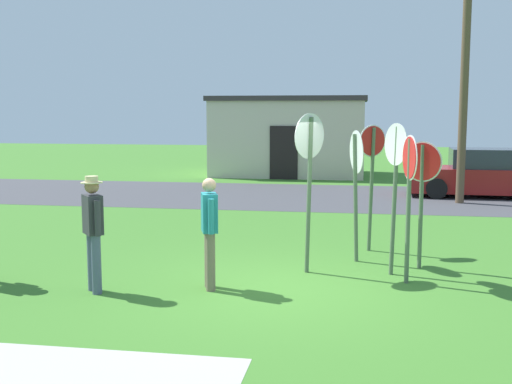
% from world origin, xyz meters
% --- Properties ---
extents(ground_plane, '(80.00, 80.00, 0.00)m').
position_xyz_m(ground_plane, '(0.00, 0.00, 0.00)').
color(ground_plane, '#3D7528').
extents(street_asphalt, '(60.00, 6.40, 0.01)m').
position_xyz_m(street_asphalt, '(0.00, 10.72, 0.00)').
color(street_asphalt, '#424247').
rests_on(street_asphalt, ground).
extents(building_background, '(6.41, 4.24, 3.28)m').
position_xyz_m(building_background, '(-1.72, 17.62, 1.65)').
color(building_background, beige).
rests_on(building_background, ground).
extents(utility_pole, '(1.80, 0.24, 7.86)m').
position_xyz_m(utility_pole, '(4.17, 9.98, 4.11)').
color(utility_pole, brown).
rests_on(utility_pole, ground).
extents(parked_car_on_street, '(4.36, 2.14, 1.51)m').
position_xyz_m(parked_car_on_street, '(5.02, 11.60, 0.69)').
color(parked_car_on_street, maroon).
rests_on(parked_car_on_street, ground).
extents(stop_sign_low_front, '(0.35, 0.62, 2.49)m').
position_xyz_m(stop_sign_low_front, '(1.86, 1.25, 1.67)').
color(stop_sign_low_front, '#51664C').
rests_on(stop_sign_low_front, ground).
extents(stop_sign_center_cluster, '(0.50, 0.39, 2.42)m').
position_xyz_m(stop_sign_center_cluster, '(1.51, 2.99, 1.60)').
color(stop_sign_center_cluster, '#51664C').
rests_on(stop_sign_center_cluster, ground).
extents(stop_sign_tallest, '(0.18, 0.68, 2.32)m').
position_xyz_m(stop_sign_tallest, '(2.04, 0.73, 1.57)').
color(stop_sign_tallest, '#51664C').
rests_on(stop_sign_tallest, ground).
extents(stop_sign_far_back, '(0.44, 0.63, 2.65)m').
position_xyz_m(stop_sign_far_back, '(0.47, 1.13, 1.80)').
color(stop_sign_far_back, '#51664C').
rests_on(stop_sign_far_back, ground).
extents(stop_sign_rear_left, '(0.27, 0.73, 2.34)m').
position_xyz_m(stop_sign_rear_left, '(1.23, 2.06, 1.60)').
color(stop_sign_rear_left, '#51664C').
rests_on(stop_sign_rear_left, ground).
extents(stop_sign_leaning_left, '(0.62, 0.31, 2.17)m').
position_xyz_m(stop_sign_leaning_left, '(2.33, 1.76, 1.47)').
color(stop_sign_leaning_left, '#51664C').
rests_on(stop_sign_leaning_left, ground).
extents(person_in_dark_shirt, '(0.40, 0.46, 1.74)m').
position_xyz_m(person_in_dark_shirt, '(-2.56, -0.54, 0.98)').
color(person_in_dark_shirt, '#4C5670').
rests_on(person_in_dark_shirt, ground).
extents(person_in_teal, '(0.33, 0.54, 1.69)m').
position_xyz_m(person_in_teal, '(-0.91, -0.09, 0.95)').
color(person_in_teal, '#7A6B56').
rests_on(person_in_teal, ground).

